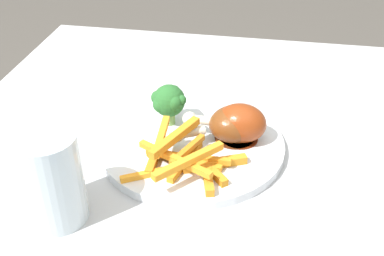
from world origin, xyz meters
name	(u,v)px	position (x,y,z in m)	size (l,w,h in m)	color
dining_table	(223,255)	(0.00, 0.00, 0.61)	(0.91, 0.80, 0.72)	#B7B7BC
dinner_plate	(192,144)	(0.07, 0.05, 0.73)	(0.24, 0.24, 0.01)	silver
broccoli_floret_front	(169,101)	(0.11, 0.09, 0.77)	(0.04, 0.05, 0.06)	#7EAD58
carrot_fries_pile	(185,158)	(0.02, 0.05, 0.75)	(0.12, 0.15, 0.04)	orange
chicken_drumstick_near	(229,124)	(0.09, 0.01, 0.76)	(0.09, 0.12, 0.05)	#4D210D
chicken_drumstick_far	(238,123)	(0.09, 0.00, 0.76)	(0.06, 0.11, 0.05)	#611F0B
fork	(377,169)	(0.07, -0.18, 0.73)	(0.19, 0.01, 0.01)	silver
water_glass	(51,178)	(-0.08, 0.18, 0.78)	(0.07, 0.07, 0.11)	silver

